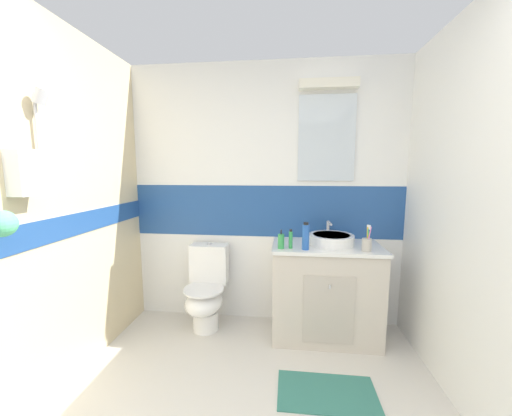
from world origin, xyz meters
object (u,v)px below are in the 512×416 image
at_px(shampoo_bottle_tall, 306,237).
at_px(toothpaste_tube_upright, 291,239).
at_px(toilet, 206,290).
at_px(sink_basin, 331,239).
at_px(toothbrush_cup, 367,244).
at_px(soap_dispenser, 281,241).

relative_size(shampoo_bottle_tall, toothpaste_tube_upright, 1.40).
bearing_deg(toilet, shampoo_bottle_tall, -11.94).
height_order(sink_basin, toothbrush_cup, toothbrush_cup).
bearing_deg(shampoo_bottle_tall, toothbrush_cup, 1.12).
xyz_separation_m(soap_dispenser, toothpaste_tube_upright, (0.08, 0.02, 0.01)).
height_order(toothbrush_cup, toothpaste_tube_upright, toothbrush_cup).
relative_size(toothbrush_cup, soap_dispenser, 1.33).
relative_size(toothbrush_cup, shampoo_bottle_tall, 0.95).
height_order(sink_basin, soap_dispenser, sink_basin).
distance_m(toothbrush_cup, shampoo_bottle_tall, 0.49).
bearing_deg(shampoo_bottle_tall, toothpaste_tube_upright, 168.52).
distance_m(sink_basin, toilet, 1.26).
bearing_deg(toothbrush_cup, shampoo_bottle_tall, -178.88).
bearing_deg(sink_basin, toothbrush_cup, -37.13).
bearing_deg(toilet, toothbrush_cup, -7.44).
xyz_separation_m(sink_basin, toilet, (-1.14, -0.01, -0.53)).
xyz_separation_m(toilet, toothpaste_tube_upright, (0.78, -0.17, 0.56)).
relative_size(toilet, shampoo_bottle_tall, 3.50).
distance_m(toilet, toothbrush_cup, 1.51).
bearing_deg(sink_basin, toothpaste_tube_upright, -153.70).
bearing_deg(soap_dispenser, sink_basin, 23.99).
height_order(toothbrush_cup, soap_dispenser, toothbrush_cup).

